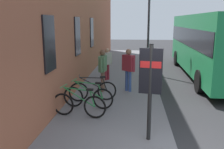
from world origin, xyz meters
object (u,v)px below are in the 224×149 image
(city_bus, at_px, (210,42))
(pedestrian_near_bus, at_px, (107,61))
(bicycle_far_end, at_px, (93,91))
(bicycle_mid_rack, at_px, (79,105))
(street_lamp, at_px, (149,19))
(bicycle_by_door, at_px, (88,97))
(transit_info_sign, at_px, (150,77))
(pedestrian_crossing_street, at_px, (128,66))
(pedestrian_by_facade, at_px, (103,66))

(city_bus, distance_m, pedestrian_near_bus, 5.77)
(bicycle_far_end, bearing_deg, bicycle_mid_rack, 173.74)
(city_bus, bearing_deg, street_lamp, 83.61)
(bicycle_far_end, distance_m, city_bus, 7.74)
(bicycle_by_door, xyz_separation_m, street_lamp, (6.35, -2.29, 2.62))
(city_bus, bearing_deg, bicycle_far_end, 133.14)
(transit_info_sign, distance_m, pedestrian_near_bus, 6.50)
(pedestrian_crossing_street, xyz_separation_m, pedestrian_by_facade, (-0.12, 1.07, -0.02))
(bicycle_mid_rack, xyz_separation_m, pedestrian_near_bus, (4.94, -0.32, 0.60))
(bicycle_mid_rack, distance_m, pedestrian_near_bus, 4.98)
(pedestrian_crossing_street, bearing_deg, pedestrian_by_facade, 96.39)
(bicycle_by_door, bearing_deg, transit_info_sign, -137.34)
(bicycle_mid_rack, bearing_deg, street_lamp, -18.75)
(pedestrian_by_facade, bearing_deg, bicycle_by_door, 173.66)
(bicycle_mid_rack, bearing_deg, pedestrian_crossing_street, -25.50)
(bicycle_far_end, height_order, pedestrian_near_bus, pedestrian_near_bus)
(bicycle_far_end, xyz_separation_m, pedestrian_by_facade, (1.31, -0.20, 0.68))
(bicycle_far_end, bearing_deg, transit_info_sign, -146.57)
(transit_info_sign, height_order, city_bus, city_bus)
(transit_info_sign, distance_m, city_bus, 8.87)
(pedestrian_near_bus, distance_m, street_lamp, 3.67)
(pedestrian_by_facade, bearing_deg, city_bus, -53.98)
(bicycle_by_door, distance_m, bicycle_far_end, 0.78)
(pedestrian_crossing_street, bearing_deg, bicycle_by_door, 149.54)
(bicycle_by_door, distance_m, street_lamp, 7.24)
(city_bus, relative_size, pedestrian_by_facade, 5.99)
(bicycle_mid_rack, distance_m, city_bus, 8.99)
(bicycle_mid_rack, relative_size, bicycle_far_end, 1.01)
(city_bus, height_order, street_lamp, street_lamp)
(bicycle_mid_rack, xyz_separation_m, bicycle_far_end, (1.58, -0.17, 0.00))
(transit_info_sign, xyz_separation_m, pedestrian_crossing_street, (4.30, 0.64, -0.51))
(transit_info_sign, xyz_separation_m, pedestrian_near_bus, (6.23, 1.75, -0.61))
(bicycle_far_end, xyz_separation_m, city_bus, (5.21, -5.55, 1.41))
(bicycle_far_end, relative_size, street_lamp, 0.34)
(bicycle_far_end, bearing_deg, bicycle_by_door, 177.35)
(bicycle_by_door, relative_size, bicycle_far_end, 1.02)
(transit_info_sign, bearing_deg, pedestrian_crossing_street, 8.43)
(street_lamp, bearing_deg, bicycle_far_end, 157.98)
(bicycle_by_door, height_order, bicycle_far_end, same)
(pedestrian_crossing_street, height_order, street_lamp, street_lamp)
(bicycle_mid_rack, height_order, transit_info_sign, transit_info_sign)
(bicycle_mid_rack, distance_m, pedestrian_by_facade, 2.99)
(pedestrian_near_bus, bearing_deg, bicycle_mid_rack, 176.29)
(bicycle_far_end, distance_m, pedestrian_crossing_street, 2.03)
(transit_info_sign, relative_size, pedestrian_near_bus, 1.49)
(pedestrian_crossing_street, xyz_separation_m, street_lamp, (4.15, -0.99, 1.92))
(pedestrian_near_bus, height_order, street_lamp, street_lamp)
(bicycle_far_end, distance_m, street_lamp, 6.56)
(pedestrian_crossing_street, relative_size, pedestrian_by_facade, 1.02)
(bicycle_mid_rack, bearing_deg, city_bus, -40.18)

